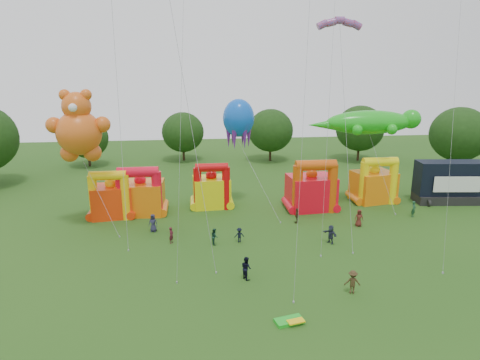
{
  "coord_description": "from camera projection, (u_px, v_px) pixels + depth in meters",
  "views": [
    {
      "loc": [
        -6.5,
        -22.23,
        17.57
      ],
      "look_at": [
        -1.95,
        18.0,
        6.52
      ],
      "focal_mm": 32.0,
      "sensor_mm": 36.0,
      "label": 1
    }
  ],
  "objects": [
    {
      "name": "ground",
      "position": [
        303.0,
        355.0,
        26.64
      ],
      "size": [
        160.0,
        160.0,
        0.0
      ],
      "primitive_type": "plane",
      "color": "#204914",
      "rests_on": "ground"
    },
    {
      "name": "tree_ring",
      "position": [
        286.0,
        260.0,
        25.45
      ],
      "size": [
        122.19,
        124.28,
        12.07
      ],
      "color": "#352314",
      "rests_on": "ground"
    },
    {
      "name": "bouncy_castle_0",
      "position": [
        112.0,
        199.0,
        50.21
      ],
      "size": [
        5.01,
        4.21,
        5.86
      ],
      "color": "red",
      "rests_on": "ground"
    },
    {
      "name": "bouncy_castle_1",
      "position": [
        141.0,
        195.0,
        51.24
      ],
      "size": [
        5.53,
        4.54,
        6.1
      ],
      "color": "orange",
      "rests_on": "ground"
    },
    {
      "name": "bouncy_castle_2",
      "position": [
        212.0,
        190.0,
        53.7
      ],
      "size": [
        4.73,
        3.9,
        5.9
      ],
      "color": "yellow",
      "rests_on": "ground"
    },
    {
      "name": "bouncy_castle_3",
      "position": [
        312.0,
        190.0,
        52.81
      ],
      "size": [
        5.86,
        4.86,
        6.56
      ],
      "color": "red",
      "rests_on": "ground"
    },
    {
      "name": "bouncy_castle_4",
      "position": [
        374.0,
        184.0,
        55.83
      ],
      "size": [
        5.71,
        4.94,
        6.18
      ],
      "color": "orange",
      "rests_on": "ground"
    },
    {
      "name": "stage_trailer",
      "position": [
        450.0,
        182.0,
        55.53
      ],
      "size": [
        8.92,
        4.13,
        5.46
      ],
      "color": "black",
      "rests_on": "ground"
    },
    {
      "name": "teddy_bear_kite",
      "position": [
        89.0,
        160.0,
        45.16
      ],
      "size": [
        7.42,
        6.24,
        15.14
      ],
      "color": "#DC5B18",
      "rests_on": "ground"
    },
    {
      "name": "gecko_kite",
      "position": [
        374.0,
        143.0,
        52.82
      ],
      "size": [
        14.51,
        7.43,
        12.13
      ],
      "color": "#1AB119",
      "rests_on": "ground"
    },
    {
      "name": "octopus_kite",
      "position": [
        254.0,
        166.0,
        51.74
      ],
      "size": [
        5.98,
        10.09,
        13.49
      ],
      "color": "blue",
      "rests_on": "ground"
    },
    {
      "name": "parafoil_kites",
      "position": [
        212.0,
        122.0,
        37.52
      ],
      "size": [
        25.54,
        11.13,
        27.03
      ],
      "color": "red",
      "rests_on": "ground"
    },
    {
      "name": "diamond_kites",
      "position": [
        313.0,
        83.0,
        35.35
      ],
      "size": [
        25.47,
        14.21,
        38.24
      ],
      "color": "red",
      "rests_on": "ground"
    },
    {
      "name": "folded_kite_bundle",
      "position": [
        290.0,
        321.0,
        29.96
      ],
      "size": [
        2.17,
        1.44,
        0.31
      ],
      "color": "green",
      "rests_on": "ground"
    },
    {
      "name": "spectator_0",
      "position": [
        153.0,
        223.0,
        46.02
      ],
      "size": [
        1.07,
        0.81,
        1.96
      ],
      "primitive_type": "imported",
      "rotation": [
        0.0,
        0.0,
        -0.21
      ],
      "color": "#262640",
      "rests_on": "ground"
    },
    {
      "name": "spectator_1",
      "position": [
        171.0,
        235.0,
        43.11
      ],
      "size": [
        0.65,
        0.74,
        1.7
      ],
      "primitive_type": "imported",
      "rotation": [
        0.0,
        0.0,
        1.09
      ],
      "color": "#4C1521",
      "rests_on": "ground"
    },
    {
      "name": "spectator_2",
      "position": [
        215.0,
        236.0,
        42.83
      ],
      "size": [
        0.69,
        0.86,
        1.67
      ],
      "primitive_type": "imported",
      "rotation": [
        0.0,
        0.0,
        1.65
      ],
      "color": "#173929",
      "rests_on": "ground"
    },
    {
      "name": "spectator_3",
      "position": [
        239.0,
        235.0,
        43.33
      ],
      "size": [
        1.05,
        0.67,
        1.54
      ],
      "primitive_type": "imported",
      "rotation": [
        0.0,
        0.0,
        3.24
      ],
      "color": "black",
      "rests_on": "ground"
    },
    {
      "name": "spectator_4",
      "position": [
        297.0,
        216.0,
        48.52
      ],
      "size": [
        0.76,
        1.12,
        1.77
      ],
      "primitive_type": "imported",
      "rotation": [
        0.0,
        0.0,
        4.36
      ],
      "color": "#3A3017",
      "rests_on": "ground"
    },
    {
      "name": "spectator_5",
      "position": [
        331.0,
        234.0,
        43.04
      ],
      "size": [
        1.39,
        1.82,
        1.92
      ],
      "primitive_type": "imported",
      "rotation": [
        0.0,
        0.0,
        5.24
      ],
      "color": "#252B3F",
      "rests_on": "ground"
    },
    {
      "name": "spectator_6",
      "position": [
        359.0,
        218.0,
        47.53
      ],
      "size": [
        1.02,
        0.74,
        1.95
      ],
      "primitive_type": "imported",
      "rotation": [
        0.0,
        0.0,
        6.15
      ],
      "color": "#551F18",
      "rests_on": "ground"
    },
    {
      "name": "spectator_7",
      "position": [
        414.0,
        209.0,
        50.48
      ],
      "size": [
        0.83,
        0.83,
        1.94
      ],
      "primitive_type": "imported",
      "rotation": [
        0.0,
        0.0,
        0.79
      ],
      "color": "#1C482D",
      "rests_on": "ground"
    },
    {
      "name": "spectator_8",
      "position": [
        246.0,
        268.0,
        35.88
      ],
      "size": [
        1.08,
        1.19,
        1.98
      ],
      "primitive_type": "imported",
      "rotation": [
        0.0,
        0.0,
        2.0
      ],
      "color": "black",
      "rests_on": "ground"
    },
    {
      "name": "spectator_9",
      "position": [
        353.0,
        282.0,
        33.61
      ],
      "size": [
        1.39,
        0.98,
        1.95
      ],
      "primitive_type": "imported",
      "rotation": [
        0.0,
        0.0,
        2.92
      ],
      "color": "#3C2D18",
      "rests_on": "ground"
    }
  ]
}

